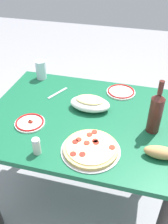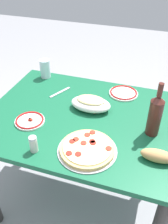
{
  "view_description": "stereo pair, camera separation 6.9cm",
  "coord_description": "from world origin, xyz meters",
  "px_view_note": "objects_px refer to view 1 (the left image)",
  "views": [
    {
      "loc": [
        0.3,
        -1.11,
        1.64
      ],
      "look_at": [
        0.0,
        0.0,
        0.79
      ],
      "focal_mm": 40.29,
      "sensor_mm": 36.0,
      "label": 1
    },
    {
      "loc": [
        0.36,
        -1.09,
        1.64
      ],
      "look_at": [
        0.0,
        0.0,
        0.79
      ],
      "focal_mm": 40.29,
      "sensor_mm": 36.0,
      "label": 2
    }
  ],
  "objects_px": {
    "baked_pasta_dish": "(90,103)",
    "spice_shaker": "(37,146)",
    "dining_table": "(84,134)",
    "side_plate_far": "(30,123)",
    "pepperoni_pizza": "(91,149)",
    "wine_bottle": "(156,112)",
    "water_glass": "(41,70)",
    "side_plate_near": "(121,92)",
    "bread_loaf": "(161,153)"
  },
  "relations": [
    {
      "from": "dining_table",
      "to": "spice_shaker",
      "type": "bearing_deg",
      "value": -112.85
    },
    {
      "from": "side_plate_far",
      "to": "bread_loaf",
      "type": "distance_m",
      "value": 0.71
    },
    {
      "from": "side_plate_near",
      "to": "pepperoni_pizza",
      "type": "bearing_deg",
      "value": -96.65
    },
    {
      "from": "baked_pasta_dish",
      "to": "wine_bottle",
      "type": "xyz_separation_m",
      "value": [
        0.37,
        -0.11,
        0.08
      ]
    },
    {
      "from": "dining_table",
      "to": "bread_loaf",
      "type": "distance_m",
      "value": 0.51
    },
    {
      "from": "bread_loaf",
      "to": "spice_shaker",
      "type": "bearing_deg",
      "value": -167.91
    },
    {
      "from": "pepperoni_pizza",
      "to": "baked_pasta_dish",
      "type": "xyz_separation_m",
      "value": [
        -0.09,
        0.34,
        0.03
      ]
    },
    {
      "from": "side_plate_far",
      "to": "bread_loaf",
      "type": "relative_size",
      "value": 1.04
    },
    {
      "from": "baked_pasta_dish",
      "to": "spice_shaker",
      "type": "xyz_separation_m",
      "value": [
        -0.16,
        -0.42,
        0.0
      ]
    },
    {
      "from": "water_glass",
      "to": "side_plate_near",
      "type": "xyz_separation_m",
      "value": [
        0.58,
        -0.05,
        -0.06
      ]
    },
    {
      "from": "dining_table",
      "to": "pepperoni_pizza",
      "type": "height_order",
      "value": "pepperoni_pizza"
    },
    {
      "from": "pepperoni_pizza",
      "to": "wine_bottle",
      "type": "bearing_deg",
      "value": 39.76
    },
    {
      "from": "water_glass",
      "to": "spice_shaker",
      "type": "height_order",
      "value": "water_glass"
    },
    {
      "from": "baked_pasta_dish",
      "to": "spice_shaker",
      "type": "distance_m",
      "value": 0.45
    },
    {
      "from": "dining_table",
      "to": "pepperoni_pizza",
      "type": "bearing_deg",
      "value": -68.38
    },
    {
      "from": "pepperoni_pizza",
      "to": "water_glass",
      "type": "distance_m",
      "value": 0.81
    },
    {
      "from": "bread_loaf",
      "to": "spice_shaker",
      "type": "height_order",
      "value": "spice_shaker"
    },
    {
      "from": "side_plate_near",
      "to": "spice_shaker",
      "type": "bearing_deg",
      "value": -115.76
    },
    {
      "from": "dining_table",
      "to": "side_plate_near",
      "type": "bearing_deg",
      "value": 61.2
    },
    {
      "from": "dining_table",
      "to": "side_plate_far",
      "type": "bearing_deg",
      "value": -151.86
    },
    {
      "from": "pepperoni_pizza",
      "to": "bread_loaf",
      "type": "bearing_deg",
      "value": 7.64
    },
    {
      "from": "baked_pasta_dish",
      "to": "side_plate_near",
      "type": "distance_m",
      "value": 0.28
    },
    {
      "from": "dining_table",
      "to": "side_plate_far",
      "type": "height_order",
      "value": "side_plate_far"
    },
    {
      "from": "wine_bottle",
      "to": "spice_shaker",
      "type": "relative_size",
      "value": 3.47
    },
    {
      "from": "dining_table",
      "to": "water_glass",
      "type": "xyz_separation_m",
      "value": [
        -0.41,
        0.36,
        0.2
      ]
    },
    {
      "from": "side_plate_near",
      "to": "side_plate_far",
      "type": "xyz_separation_m",
      "value": [
        -0.44,
        -0.45,
        0.0
      ]
    },
    {
      "from": "baked_pasta_dish",
      "to": "side_plate_near",
      "type": "xyz_separation_m",
      "value": [
        0.15,
        0.23,
        -0.03
      ]
    },
    {
      "from": "side_plate_far",
      "to": "pepperoni_pizza",
      "type": "bearing_deg",
      "value": -17.01
    },
    {
      "from": "wine_bottle",
      "to": "side_plate_far",
      "type": "xyz_separation_m",
      "value": [
        -0.66,
        -0.12,
        -0.11
      ]
    },
    {
      "from": "wine_bottle",
      "to": "spice_shaker",
      "type": "xyz_separation_m",
      "value": [
        -0.53,
        -0.31,
        -0.08
      ]
    },
    {
      "from": "wine_bottle",
      "to": "baked_pasta_dish",
      "type": "bearing_deg",
      "value": 163.94
    },
    {
      "from": "wine_bottle",
      "to": "pepperoni_pizza",
      "type": "bearing_deg",
      "value": -140.24
    },
    {
      "from": "wine_bottle",
      "to": "side_plate_far",
      "type": "height_order",
      "value": "wine_bottle"
    },
    {
      "from": "wine_bottle",
      "to": "side_plate_near",
      "type": "height_order",
      "value": "wine_bottle"
    },
    {
      "from": "wine_bottle",
      "to": "spice_shaker",
      "type": "distance_m",
      "value": 0.62
    },
    {
      "from": "wine_bottle",
      "to": "water_glass",
      "type": "distance_m",
      "value": 0.89
    },
    {
      "from": "spice_shaker",
      "to": "bread_loaf",
      "type": "bearing_deg",
      "value": 12.09
    },
    {
      "from": "side_plate_far",
      "to": "spice_shaker",
      "type": "distance_m",
      "value": 0.24
    },
    {
      "from": "wine_bottle",
      "to": "spice_shaker",
      "type": "bearing_deg",
      "value": -149.28
    },
    {
      "from": "water_glass",
      "to": "spice_shaker",
      "type": "bearing_deg",
      "value": -68.93
    },
    {
      "from": "water_glass",
      "to": "spice_shaker",
      "type": "xyz_separation_m",
      "value": [
        0.27,
        -0.7,
        -0.02
      ]
    },
    {
      "from": "baked_pasta_dish",
      "to": "dining_table",
      "type": "bearing_deg",
      "value": -100.34
    },
    {
      "from": "pepperoni_pizza",
      "to": "side_plate_far",
      "type": "bearing_deg",
      "value": 162.99
    },
    {
      "from": "pepperoni_pizza",
      "to": "side_plate_far",
      "type": "height_order",
      "value": "pepperoni_pizza"
    },
    {
      "from": "baked_pasta_dish",
      "to": "wine_bottle",
      "type": "bearing_deg",
      "value": -16.06
    },
    {
      "from": "dining_table",
      "to": "bread_loaf",
      "type": "relative_size",
      "value": 7.07
    },
    {
      "from": "side_plate_far",
      "to": "baked_pasta_dish",
      "type": "bearing_deg",
      "value": 38.38
    },
    {
      "from": "pepperoni_pizza",
      "to": "spice_shaker",
      "type": "height_order",
      "value": "spice_shaker"
    },
    {
      "from": "water_glass",
      "to": "side_plate_near",
      "type": "distance_m",
      "value": 0.59
    },
    {
      "from": "water_glass",
      "to": "bread_loaf",
      "type": "height_order",
      "value": "water_glass"
    }
  ]
}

